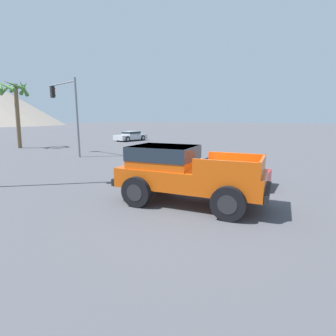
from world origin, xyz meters
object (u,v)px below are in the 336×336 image
at_px(traffic_light_main, 65,103).
at_px(palm_tree_tall, 14,96).
at_px(orange_pickup_truck, 181,171).
at_px(red_convertible_car, 215,173).
at_px(parked_car_silver, 131,136).

bearing_deg(traffic_light_main, palm_tree_tall, 7.68).
bearing_deg(palm_tree_tall, orange_pickup_truck, -94.61).
xyz_separation_m(orange_pickup_truck, traffic_light_main, (2.85, 14.07, 2.90)).
bearing_deg(orange_pickup_truck, palm_tree_tall, 65.23).
distance_m(orange_pickup_truck, traffic_light_main, 14.65).
bearing_deg(traffic_light_main, red_convertible_car, -178.71).
relative_size(parked_car_silver, palm_tree_tall, 0.69).
height_order(traffic_light_main, palm_tree_tall, palm_tree_tall).
relative_size(red_convertible_car, parked_car_silver, 1.09).
relative_size(orange_pickup_truck, parked_car_silver, 1.21).
bearing_deg(palm_tree_tall, red_convertible_car, -86.31).
height_order(orange_pickup_truck, parked_car_silver, orange_pickup_truck).
relative_size(orange_pickup_truck, palm_tree_tall, 0.84).
relative_size(orange_pickup_truck, traffic_light_main, 0.94).
relative_size(traffic_light_main, palm_tree_tall, 0.89).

